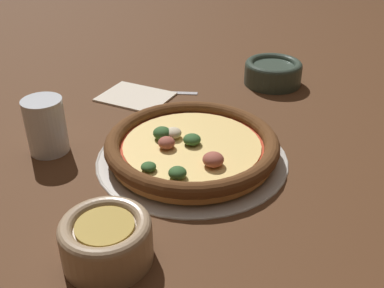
{
  "coord_description": "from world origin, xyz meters",
  "views": [
    {
      "loc": [
        0.47,
        -0.39,
        0.39
      ],
      "look_at": [
        0.0,
        0.0,
        0.03
      ],
      "focal_mm": 42.0,
      "sensor_mm": 36.0,
      "label": 1
    }
  ],
  "objects_px": {
    "drinking_cup": "(46,126)",
    "fork": "(148,92)",
    "pizza": "(192,146)",
    "pizza_tray": "(192,157)",
    "bowl_near": "(106,239)",
    "napkin": "(135,96)",
    "bowl_far": "(273,72)"
  },
  "relations": [
    {
      "from": "pizza",
      "to": "fork",
      "type": "distance_m",
      "value": 0.27
    },
    {
      "from": "pizza",
      "to": "fork",
      "type": "relative_size",
      "value": 1.91
    },
    {
      "from": "drinking_cup",
      "to": "pizza_tray",
      "type": "bearing_deg",
      "value": 44.08
    },
    {
      "from": "fork",
      "to": "pizza_tray",
      "type": "bearing_deg",
      "value": 114.0
    },
    {
      "from": "bowl_far",
      "to": "napkin",
      "type": "bearing_deg",
      "value": -115.83
    },
    {
      "from": "pizza_tray",
      "to": "pizza",
      "type": "height_order",
      "value": "pizza"
    },
    {
      "from": "bowl_near",
      "to": "drinking_cup",
      "type": "xyz_separation_m",
      "value": [
        -0.28,
        0.05,
        0.02
      ]
    },
    {
      "from": "pizza",
      "to": "bowl_far",
      "type": "distance_m",
      "value": 0.35
    },
    {
      "from": "pizza",
      "to": "bowl_near",
      "type": "distance_m",
      "value": 0.24
    },
    {
      "from": "drinking_cup",
      "to": "fork",
      "type": "distance_m",
      "value": 0.28
    },
    {
      "from": "pizza_tray",
      "to": "napkin",
      "type": "distance_m",
      "value": 0.26
    },
    {
      "from": "napkin",
      "to": "bowl_far",
      "type": "bearing_deg",
      "value": 64.17
    },
    {
      "from": "drinking_cup",
      "to": "napkin",
      "type": "height_order",
      "value": "drinking_cup"
    },
    {
      "from": "bowl_far",
      "to": "fork",
      "type": "height_order",
      "value": "bowl_far"
    },
    {
      "from": "pizza",
      "to": "bowl_far",
      "type": "bearing_deg",
      "value": 109.98
    },
    {
      "from": "pizza",
      "to": "bowl_near",
      "type": "xyz_separation_m",
      "value": [
        0.11,
        -0.22,
        0.01
      ]
    },
    {
      "from": "pizza_tray",
      "to": "bowl_far",
      "type": "height_order",
      "value": "bowl_far"
    },
    {
      "from": "bowl_far",
      "to": "fork",
      "type": "xyz_separation_m",
      "value": [
        -0.14,
        -0.24,
        -0.03
      ]
    },
    {
      "from": "bowl_far",
      "to": "bowl_near",
      "type": "bearing_deg",
      "value": -67.64
    },
    {
      "from": "napkin",
      "to": "fork",
      "type": "xyz_separation_m",
      "value": [
        -0.0,
        0.03,
        -0.0
      ]
    },
    {
      "from": "pizza_tray",
      "to": "bowl_far",
      "type": "relative_size",
      "value": 2.5
    },
    {
      "from": "bowl_near",
      "to": "bowl_far",
      "type": "xyz_separation_m",
      "value": [
        -0.23,
        0.55,
        -0.0
      ]
    },
    {
      "from": "fork",
      "to": "bowl_near",
      "type": "bearing_deg",
      "value": 93.39
    },
    {
      "from": "pizza",
      "to": "drinking_cup",
      "type": "xyz_separation_m",
      "value": [
        -0.17,
        -0.16,
        0.02
      ]
    },
    {
      "from": "pizza",
      "to": "bowl_near",
      "type": "height_order",
      "value": "bowl_near"
    },
    {
      "from": "bowl_near",
      "to": "fork",
      "type": "xyz_separation_m",
      "value": [
        -0.36,
        0.31,
        -0.03
      ]
    },
    {
      "from": "fork",
      "to": "napkin",
      "type": "bearing_deg",
      "value": 52.51
    },
    {
      "from": "pizza",
      "to": "napkin",
      "type": "xyz_separation_m",
      "value": [
        -0.25,
        0.06,
        -0.02
      ]
    },
    {
      "from": "bowl_far",
      "to": "fork",
      "type": "bearing_deg",
      "value": -119.9
    },
    {
      "from": "pizza_tray",
      "to": "napkin",
      "type": "bearing_deg",
      "value": 166.55
    },
    {
      "from": "pizza_tray",
      "to": "bowl_near",
      "type": "bearing_deg",
      "value": -64.19
    },
    {
      "from": "pizza_tray",
      "to": "drinking_cup",
      "type": "distance_m",
      "value": 0.24
    }
  ]
}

